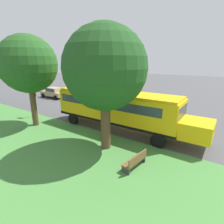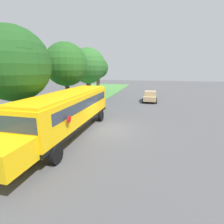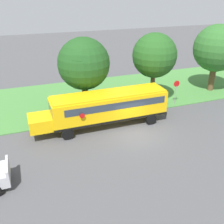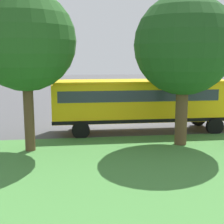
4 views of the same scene
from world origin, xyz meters
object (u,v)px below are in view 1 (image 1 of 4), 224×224
at_px(oak_tree_beside_bus, 108,67).
at_px(stop_sign, 35,101).
at_px(car_tan_nearest, 54,92).
at_px(park_bench, 135,161).
at_px(school_bus, 118,107).
at_px(oak_tree_roadside_mid, 28,65).

bearing_deg(oak_tree_beside_bus, stop_sign, 83.22).
relative_size(car_tan_nearest, oak_tree_beside_bus, 0.58).
bearing_deg(oak_tree_beside_bus, park_bench, -113.47).
xyz_separation_m(oak_tree_beside_bus, park_bench, (-1.11, -2.55, -4.72)).
height_order(school_bus, stop_sign, school_bus).
bearing_deg(oak_tree_roadside_mid, park_bench, -94.32).
distance_m(car_tan_nearest, park_bench, 21.29).
distance_m(oak_tree_beside_bus, stop_sign, 10.39).
height_order(car_tan_nearest, park_bench, car_tan_nearest).
bearing_deg(park_bench, school_bus, 41.73).
relative_size(school_bus, stop_sign, 4.53).
height_order(oak_tree_roadside_mid, stop_sign, oak_tree_roadside_mid).
bearing_deg(car_tan_nearest, oak_tree_beside_bus, -117.54).
relative_size(car_tan_nearest, park_bench, 2.67).
relative_size(car_tan_nearest, stop_sign, 1.61).
bearing_deg(school_bus, stop_sign, 102.68).
bearing_deg(park_bench, car_tan_nearest, 62.99).
bearing_deg(car_tan_nearest, stop_sign, -137.92).
bearing_deg(park_bench, oak_tree_roadside_mid, 85.68).
height_order(oak_tree_beside_bus, oak_tree_roadside_mid, oak_tree_beside_bus).
xyz_separation_m(car_tan_nearest, oak_tree_beside_bus, (-8.56, -16.41, 4.32)).
relative_size(school_bus, park_bench, 7.53).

